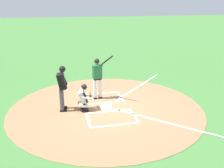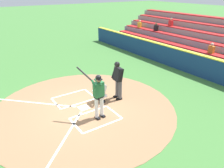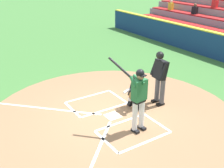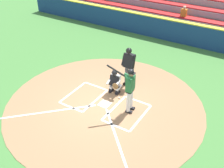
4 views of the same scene
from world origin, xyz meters
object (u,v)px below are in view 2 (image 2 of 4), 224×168
(batter, at_px, (98,93))
(catcher, at_px, (100,90))
(plate_umpire, at_px, (118,78))
(baseball, at_px, (100,106))

(batter, height_order, catcher, batter)
(batter, distance_m, plate_umpire, 1.84)
(batter, relative_size, plate_umpire, 1.14)
(catcher, distance_m, baseball, 0.73)
(baseball, bearing_deg, batter, 146.18)
(plate_umpire, bearing_deg, baseball, 99.71)
(batter, bearing_deg, baseball, -33.82)
(batter, xyz_separation_m, plate_umpire, (0.92, -1.59, -0.02))
(catcher, xyz_separation_m, plate_umpire, (-0.21, -0.83, 0.49))
(catcher, height_order, baseball, catcher)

